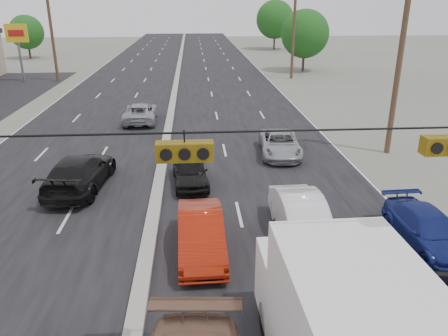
{
  "coord_description": "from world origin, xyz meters",
  "views": [
    {
      "loc": [
        1.67,
        -7.54,
        8.02
      ],
      "look_at": [
        2.76,
        7.52,
        2.2
      ],
      "focal_mm": 35.0,
      "sensor_mm": 36.0,
      "label": 1
    }
  ],
  "objects_px": {
    "queue_car_b": "(302,218)",
    "oncoming_near": "(80,173)",
    "red_sedan": "(201,234)",
    "queue_car_d": "(428,231)",
    "queue_car_a": "(190,171)",
    "pole_sign_far": "(17,38)",
    "utility_pole_right_b": "(400,60)",
    "tree_right_far": "(275,19)",
    "tree_left_far": "(27,32)",
    "utility_pole_right_c": "(294,30)",
    "tree_right_mid": "(305,34)",
    "oncoming_far": "(140,113)",
    "utility_pole_left_c": "(51,31)",
    "queue_car_c": "(280,144)"
  },
  "relations": [
    {
      "from": "tree_right_mid",
      "to": "oncoming_far",
      "type": "xyz_separation_m",
      "value": [
        -17.01,
        -22.3,
        -3.68
      ]
    },
    {
      "from": "queue_car_c",
      "to": "oncoming_far",
      "type": "distance_m",
      "value": 11.37
    },
    {
      "from": "red_sedan",
      "to": "queue_car_d",
      "type": "relative_size",
      "value": 0.99
    },
    {
      "from": "tree_right_far",
      "to": "queue_car_d",
      "type": "xyz_separation_m",
      "value": [
        -6.4,
        -64.92,
        -4.32
      ]
    },
    {
      "from": "tree_left_far",
      "to": "queue_car_b",
      "type": "height_order",
      "value": "tree_left_far"
    },
    {
      "from": "queue_car_b",
      "to": "oncoming_near",
      "type": "relative_size",
      "value": 0.85
    },
    {
      "from": "oncoming_far",
      "to": "tree_right_mid",
      "type": "bearing_deg",
      "value": -128.82
    },
    {
      "from": "utility_pole_right_b",
      "to": "red_sedan",
      "type": "height_order",
      "value": "utility_pole_right_b"
    },
    {
      "from": "tree_right_mid",
      "to": "red_sedan",
      "type": "distance_m",
      "value": 41.99
    },
    {
      "from": "pole_sign_far",
      "to": "queue_car_d",
      "type": "distance_m",
      "value": 43.46
    },
    {
      "from": "pole_sign_far",
      "to": "oncoming_near",
      "type": "xyz_separation_m",
      "value": [
        12.52,
        -28.92,
        -3.64
      ]
    },
    {
      "from": "pole_sign_far",
      "to": "oncoming_near",
      "type": "bearing_deg",
      "value": -66.59
    },
    {
      "from": "utility_pole_left_c",
      "to": "utility_pole_right_c",
      "type": "distance_m",
      "value": 25.0
    },
    {
      "from": "queue_car_b",
      "to": "queue_car_d",
      "type": "bearing_deg",
      "value": -16.7
    },
    {
      "from": "queue_car_a",
      "to": "queue_car_d",
      "type": "distance_m",
      "value": 10.19
    },
    {
      "from": "utility_pole_right_c",
      "to": "red_sedan",
      "type": "bearing_deg",
      "value": -107.09
    },
    {
      "from": "queue_car_d",
      "to": "tree_left_far",
      "type": "bearing_deg",
      "value": 117.8
    },
    {
      "from": "tree_right_mid",
      "to": "queue_car_c",
      "type": "relative_size",
      "value": 1.57
    },
    {
      "from": "queue_car_b",
      "to": "oncoming_near",
      "type": "distance_m",
      "value": 10.23
    },
    {
      "from": "queue_car_c",
      "to": "queue_car_d",
      "type": "xyz_separation_m",
      "value": [
        3.21,
        -9.95,
        0.0
      ]
    },
    {
      "from": "utility_pole_left_c",
      "to": "pole_sign_far",
      "type": "bearing_deg",
      "value": -180.0
    },
    {
      "from": "red_sedan",
      "to": "oncoming_far",
      "type": "distance_m",
      "value": 17.82
    },
    {
      "from": "utility_pole_left_c",
      "to": "oncoming_near",
      "type": "distance_m",
      "value": 30.6
    },
    {
      "from": "tree_right_far",
      "to": "queue_car_b",
      "type": "distance_m",
      "value": 64.87
    },
    {
      "from": "red_sedan",
      "to": "queue_car_a",
      "type": "bearing_deg",
      "value": 92.41
    },
    {
      "from": "tree_right_mid",
      "to": "queue_car_d",
      "type": "distance_m",
      "value": 40.45
    },
    {
      "from": "tree_left_far",
      "to": "queue_car_d",
      "type": "distance_m",
      "value": 63.43
    },
    {
      "from": "pole_sign_far",
      "to": "red_sedan",
      "type": "relative_size",
      "value": 1.39
    },
    {
      "from": "queue_car_a",
      "to": "utility_pole_right_b",
      "type": "bearing_deg",
      "value": 14.12
    },
    {
      "from": "utility_pole_right_b",
      "to": "utility_pole_right_c",
      "type": "height_order",
      "value": "same"
    },
    {
      "from": "utility_pole_right_c",
      "to": "queue_car_d",
      "type": "xyz_separation_m",
      "value": [
        -2.9,
        -34.92,
        -4.47
      ]
    },
    {
      "from": "utility_pole_right_b",
      "to": "tree_right_far",
      "type": "distance_m",
      "value": 55.11
    },
    {
      "from": "red_sedan",
      "to": "pole_sign_far",
      "type": "bearing_deg",
      "value": 116.03
    },
    {
      "from": "tree_left_far",
      "to": "oncoming_far",
      "type": "xyz_separation_m",
      "value": [
        19.99,
        -37.3,
        -3.06
      ]
    },
    {
      "from": "utility_pole_right_c",
      "to": "tree_left_far",
      "type": "xyz_separation_m",
      "value": [
        -34.5,
        20.0,
        -1.39
      ]
    },
    {
      "from": "tree_right_mid",
      "to": "queue_car_a",
      "type": "relative_size",
      "value": 1.89
    },
    {
      "from": "red_sedan",
      "to": "queue_car_b",
      "type": "height_order",
      "value": "queue_car_b"
    },
    {
      "from": "red_sedan",
      "to": "queue_car_b",
      "type": "distance_m",
      "value": 3.74
    },
    {
      "from": "queue_car_d",
      "to": "oncoming_far",
      "type": "bearing_deg",
      "value": 121.28
    },
    {
      "from": "utility_pole_right_c",
      "to": "queue_car_d",
      "type": "bearing_deg",
      "value": -94.75
    },
    {
      "from": "utility_pole_right_c",
      "to": "tree_right_mid",
      "type": "relative_size",
      "value": 1.4
    },
    {
      "from": "pole_sign_far",
      "to": "queue_car_c",
      "type": "height_order",
      "value": "pole_sign_far"
    },
    {
      "from": "utility_pole_right_b",
      "to": "queue_car_b",
      "type": "bearing_deg",
      "value": -128.4
    },
    {
      "from": "tree_right_mid",
      "to": "queue_car_b",
      "type": "relative_size",
      "value": 1.58
    },
    {
      "from": "utility_pole_left_c",
      "to": "queue_car_a",
      "type": "bearing_deg",
      "value": -64.13
    },
    {
      "from": "pole_sign_far",
      "to": "tree_left_far",
      "type": "relative_size",
      "value": 0.98
    },
    {
      "from": "utility_pole_right_c",
      "to": "oncoming_far",
      "type": "height_order",
      "value": "utility_pole_right_c"
    },
    {
      "from": "pole_sign_far",
      "to": "tree_right_far",
      "type": "xyz_separation_m",
      "value": [
        32.0,
        30.0,
        0.55
      ]
    },
    {
      "from": "utility_pole_right_c",
      "to": "tree_right_far",
      "type": "distance_m",
      "value": 30.2
    },
    {
      "from": "queue_car_d",
      "to": "utility_pole_right_c",
      "type": "bearing_deg",
      "value": 83.13
    }
  ]
}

